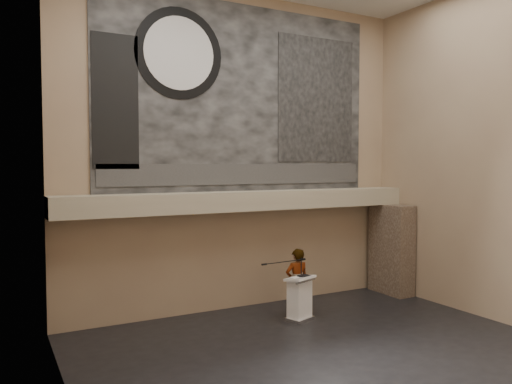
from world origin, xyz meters
TOP-DOWN VIEW (x-y plane):
  - floor at (0.00, 0.00)m, footprint 10.00×10.00m
  - wall_back at (0.00, 4.00)m, footprint 10.00×0.02m
  - wall_left at (-5.00, 0.00)m, footprint 0.02×8.00m
  - wall_right at (5.00, 0.00)m, footprint 0.02×8.00m
  - soffit at (0.00, 3.60)m, footprint 10.00×0.80m
  - sprinkler_left at (-1.60, 3.55)m, footprint 0.04×0.04m
  - sprinkler_right at (1.90, 3.55)m, footprint 0.04×0.04m
  - banner at (0.00, 3.97)m, footprint 8.00×0.05m
  - banner_text_strip at (0.00, 3.93)m, footprint 7.76×0.02m
  - banner_clock_rim at (-1.80, 3.93)m, footprint 2.30×0.02m
  - banner_clock_face at (-1.80, 3.91)m, footprint 1.84×0.02m
  - banner_building_print at (2.40, 3.93)m, footprint 2.60×0.02m
  - banner_brick_print at (-3.40, 3.93)m, footprint 1.10×0.02m
  - stone_pier at (4.65, 3.15)m, footprint 0.60×1.40m
  - lectern at (0.71, 2.21)m, footprint 0.83×0.70m
  - binder at (0.82, 2.17)m, footprint 0.29×0.24m
  - papers at (0.57, 2.16)m, footprint 0.23×0.29m
  - speaker_person at (0.85, 2.55)m, footprint 0.68×0.49m
  - mic_stand at (0.79, 2.33)m, footprint 1.45×0.52m

SIDE VIEW (x-z plane):
  - floor at x=0.00m, z-range 0.00..0.00m
  - mic_stand at x=0.79m, z-range -0.54..1.00m
  - lectern at x=0.71m, z-range -0.01..1.12m
  - speaker_person at x=0.85m, z-range 0.00..1.75m
  - papers at x=0.57m, z-range 1.10..1.10m
  - binder at x=0.82m, z-range 1.10..1.14m
  - stone_pier at x=4.65m, z-range 0.00..2.70m
  - sprinkler_left at x=-1.60m, z-range 2.64..2.70m
  - sprinkler_right at x=1.90m, z-range 2.64..2.70m
  - soffit at x=0.00m, z-range 2.70..3.20m
  - banner_text_strip at x=0.00m, z-range 3.38..3.93m
  - wall_back at x=0.00m, z-range 0.00..8.50m
  - wall_left at x=-5.00m, z-range 0.00..8.50m
  - wall_right at x=5.00m, z-range 0.00..8.50m
  - banner_brick_print at x=-3.40m, z-range 3.80..7.00m
  - banner at x=0.00m, z-range 3.20..8.20m
  - banner_building_print at x=2.40m, z-range 4.00..7.60m
  - banner_clock_rim at x=-1.80m, z-range 5.55..7.85m
  - banner_clock_face at x=-1.80m, z-range 5.78..7.62m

